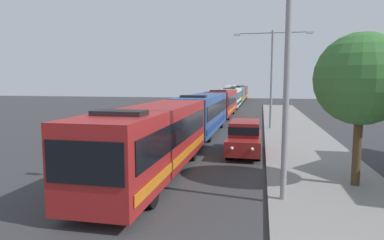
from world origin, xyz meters
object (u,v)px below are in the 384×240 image
at_px(bus_fourth_in_line, 231,97).
at_px(box_truck_oncoming, 230,91).
at_px(bus_second_in_line, 203,112).
at_px(bus_middle, 222,102).
at_px(white_suv, 245,136).
at_px(bus_rear, 237,94).
at_px(streetlamp_mid, 272,68).
at_px(streetlamp_near, 287,57).
at_px(bus_lead, 153,138).
at_px(roadside_tree, 361,79).
at_px(bus_tail_end, 241,92).

bearing_deg(bus_fourth_in_line, box_truck_oncoming, 95.84).
distance_m(bus_second_in_line, bus_middle, 13.10).
distance_m(bus_middle, white_suv, 20.46).
relative_size(bus_rear, streetlamp_mid, 1.49).
bearing_deg(streetlamp_mid, box_truck_oncoming, 98.93).
distance_m(box_truck_oncoming, streetlamp_near, 73.58).
bearing_deg(streetlamp_near, bus_second_in_line, 110.14).
relative_size(bus_middle, bus_fourth_in_line, 1.05).
bearing_deg(bus_lead, bus_fourth_in_line, 90.00).
bearing_deg(streetlamp_near, bus_lead, 157.12).
distance_m(box_truck_oncoming, streetlamp_mid, 56.13).
xyz_separation_m(bus_lead, box_truck_oncoming, (-3.30, 70.71, 0.02)).
bearing_deg(white_suv, bus_rear, 94.69).
distance_m(bus_fourth_in_line, white_suv, 33.20).
bearing_deg(bus_lead, box_truck_oncoming, 92.67).
height_order(streetlamp_near, roadside_tree, streetlamp_near).
xyz_separation_m(bus_lead, white_suv, (3.70, 5.43, -0.66)).
bearing_deg(bus_rear, box_truck_oncoming, 99.28).
bearing_deg(streetlamp_mid, white_suv, -99.70).
bearing_deg(bus_tail_end, bus_fourth_in_line, -90.00).
distance_m(bus_fourth_in_line, streetlamp_mid, 23.93).
height_order(white_suv, roadside_tree, roadside_tree).
bearing_deg(bus_tail_end, streetlamp_mid, -83.59).
height_order(bus_lead, streetlamp_near, streetlamp_near).
xyz_separation_m(bus_second_in_line, bus_rear, (0.00, 38.06, 0.00)).
xyz_separation_m(white_suv, streetlamp_mid, (1.70, 9.94, 4.20)).
distance_m(bus_second_in_line, bus_fourth_in_line, 25.97).
bearing_deg(roadside_tree, bus_tail_end, 97.41).
xyz_separation_m(bus_rear, bus_tail_end, (-0.00, 12.92, -0.00)).
xyz_separation_m(bus_fourth_in_line, streetlamp_near, (5.40, -40.69, 3.27)).
bearing_deg(box_truck_oncoming, bus_middle, -85.82).
xyz_separation_m(bus_rear, roadside_tree, (8.26, -50.57, 2.55)).
xyz_separation_m(bus_second_in_line, roadside_tree, (8.26, -12.51, 2.55)).
distance_m(bus_middle, roadside_tree, 27.03).
relative_size(bus_second_in_line, box_truck_oncoming, 1.48).
xyz_separation_m(bus_lead, bus_second_in_line, (0.00, 12.44, 0.00)).
xyz_separation_m(bus_second_in_line, streetlamp_near, (5.40, -14.72, 3.27)).
height_order(white_suv, streetlamp_mid, streetlamp_mid).
bearing_deg(box_truck_oncoming, bus_lead, -87.33).
height_order(bus_lead, box_truck_oncoming, bus_lead).
height_order(bus_middle, streetlamp_near, streetlamp_near).
bearing_deg(white_suv, bus_lead, -124.28).
bearing_deg(bus_rear, roadside_tree, -80.73).
bearing_deg(box_truck_oncoming, bus_fourth_in_line, -84.16).
bearing_deg(white_suv, bus_fourth_in_line, 96.40).
bearing_deg(bus_lead, streetlamp_mid, 70.65).
distance_m(bus_rear, roadside_tree, 51.31).
distance_m(bus_middle, streetlamp_mid, 12.05).
relative_size(bus_rear, streetlamp_near, 1.56).
xyz_separation_m(bus_middle, box_truck_oncoming, (-3.30, 45.17, 0.02)).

